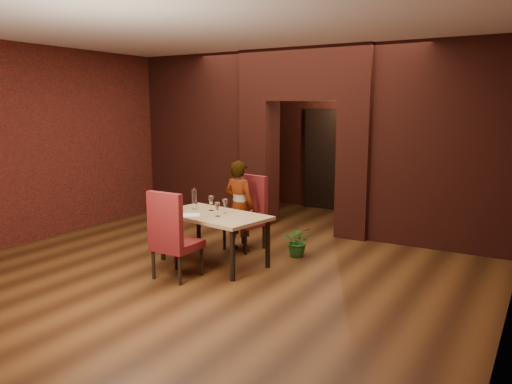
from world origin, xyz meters
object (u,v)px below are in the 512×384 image
wine_bucket (176,205)px  wine_glass_c (217,210)px  dining_table (214,239)px  chair_far (244,213)px  person_seated (239,206)px  wine_glass_b (225,206)px  water_bottle (194,198)px  wine_glass_a (211,203)px  chair_near (177,234)px  potted_plant (298,241)px

wine_bucket → wine_glass_c: bearing=4.8°
dining_table → chair_far: (-0.03, 0.84, 0.21)m
wine_glass_c → wine_bucket: (-0.68, -0.06, 0.00)m
person_seated → chair_far: bearing=-98.6°
dining_table → wine_bucket: 0.72m
person_seated → wine_bucket: (-0.49, -0.91, 0.12)m
chair_far → wine_bucket: size_ratio=5.77×
person_seated → wine_glass_b: (0.17, -0.63, 0.12)m
person_seated → water_bottle: size_ratio=4.43×
wine_glass_b → person_seated: bearing=105.1°
chair_far → wine_glass_b: 0.78m
wine_glass_a → chair_near: bearing=-84.2°
dining_table → wine_glass_c: (0.14, -0.11, 0.46)m
wine_glass_c → wine_bucket: wine_bucket is taller
chair_far → water_bottle: 0.88m
wine_bucket → potted_plant: wine_bucket is taller
person_seated → wine_glass_c: bearing=107.1°
person_seated → wine_glass_c: size_ratio=7.36×
chair_far → potted_plant: 0.96m
chair_far → water_bottle: bearing=-110.6°
dining_table → chair_near: (-0.07, -0.71, 0.22)m
person_seated → wine_glass_c: 0.88m
person_seated → wine_glass_a: bearing=83.7°
chair_far → wine_glass_c: 1.00m
chair_far → water_bottle: size_ratio=3.62×
dining_table → chair_near: bearing=-86.2°
wine_glass_c → wine_glass_b: bearing=95.8°
person_seated → potted_plant: (0.92, 0.18, -0.47)m
wine_glass_a → wine_bucket: 0.50m
wine_glass_a → person_seated: bearing=79.3°
chair_far → chair_near: chair_near is taller
chair_far → potted_plant: (0.90, 0.08, -0.34)m
chair_far → wine_glass_a: (-0.13, -0.68, 0.26)m
dining_table → wine_glass_c: size_ratio=8.08×
chair_far → wine_bucket: chair_far is taller
wine_glass_b → dining_table: bearing=-136.3°
dining_table → wine_glass_c: 0.49m
chair_far → potted_plant: chair_far is taller
dining_table → chair_near: size_ratio=1.33×
water_bottle → potted_plant: size_ratio=0.67×
person_seated → wine_bucket: size_ratio=7.05×
water_bottle → wine_bucket: bearing=-110.3°
dining_table → wine_glass_a: bearing=143.6°
wine_glass_c → water_bottle: (-0.57, 0.23, 0.06)m
wine_glass_c → potted_plant: 1.39m
wine_glass_c → water_bottle: water_bottle is taller
chair_near → water_bottle: bearing=-65.9°
chair_far → potted_plant: bearing=14.1°
wine_glass_b → potted_plant: (0.75, 0.81, -0.59)m
chair_near → person_seated: bearing=-90.0°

